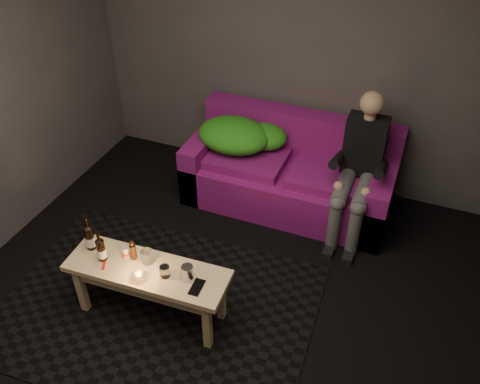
{
  "coord_description": "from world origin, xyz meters",
  "views": [
    {
      "loc": [
        1.1,
        -1.94,
        3.04
      ],
      "look_at": [
        -0.12,
        1.09,
        0.54
      ],
      "focal_mm": 38.0,
      "sensor_mm": 36.0,
      "label": 1
    }
  ],
  "objects_px": {
    "sofa": "(290,174)",
    "steel_cup": "(188,273)",
    "beer_bottle_a": "(90,237)",
    "person": "(359,166)",
    "beer_bottle_b": "(101,249)",
    "coffee_table": "(148,277)"
  },
  "relations": [
    {
      "from": "sofa",
      "to": "steel_cup",
      "type": "relative_size",
      "value": 16.66
    },
    {
      "from": "beer_bottle_a",
      "to": "steel_cup",
      "type": "relative_size",
      "value": 2.49
    },
    {
      "from": "person",
      "to": "steel_cup",
      "type": "distance_m",
      "value": 1.74
    },
    {
      "from": "beer_bottle_a",
      "to": "person",
      "type": "bearing_deg",
      "value": 43.11
    },
    {
      "from": "beer_bottle_a",
      "to": "beer_bottle_b",
      "type": "bearing_deg",
      "value": -25.39
    },
    {
      "from": "sofa",
      "to": "beer_bottle_a",
      "type": "height_order",
      "value": "sofa"
    },
    {
      "from": "coffee_table",
      "to": "beer_bottle_a",
      "type": "relative_size",
      "value": 4.22
    },
    {
      "from": "person",
      "to": "steel_cup",
      "type": "height_order",
      "value": "person"
    },
    {
      "from": "person",
      "to": "steel_cup",
      "type": "relative_size",
      "value": 11.12
    },
    {
      "from": "sofa",
      "to": "steel_cup",
      "type": "xyz_separation_m",
      "value": [
        -0.21,
        -1.68,
        0.24
      ]
    },
    {
      "from": "coffee_table",
      "to": "beer_bottle_b",
      "type": "xyz_separation_m",
      "value": [
        -0.33,
        -0.03,
        0.18
      ]
    },
    {
      "from": "coffee_table",
      "to": "person",
      "type": "bearing_deg",
      "value": 53.52
    },
    {
      "from": "sofa",
      "to": "person",
      "type": "xyz_separation_m",
      "value": [
        0.62,
        -0.15,
        0.36
      ]
    },
    {
      "from": "coffee_table",
      "to": "beer_bottle_a",
      "type": "bearing_deg",
      "value": 175.98
    },
    {
      "from": "sofa",
      "to": "coffee_table",
      "type": "height_order",
      "value": "sofa"
    },
    {
      "from": "coffee_table",
      "to": "beer_bottle_b",
      "type": "relative_size",
      "value": 4.67
    },
    {
      "from": "coffee_table",
      "to": "beer_bottle_a",
      "type": "distance_m",
      "value": 0.51
    },
    {
      "from": "sofa",
      "to": "steel_cup",
      "type": "height_order",
      "value": "sofa"
    },
    {
      "from": "coffee_table",
      "to": "steel_cup",
      "type": "distance_m",
      "value": 0.34
    },
    {
      "from": "person",
      "to": "beer_bottle_a",
      "type": "relative_size",
      "value": 4.46
    },
    {
      "from": "sofa",
      "to": "beer_bottle_b",
      "type": "xyz_separation_m",
      "value": [
        -0.85,
        -1.74,
        0.28
      ]
    },
    {
      "from": "beer_bottle_b",
      "to": "sofa",
      "type": "bearing_deg",
      "value": 63.8
    }
  ]
}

